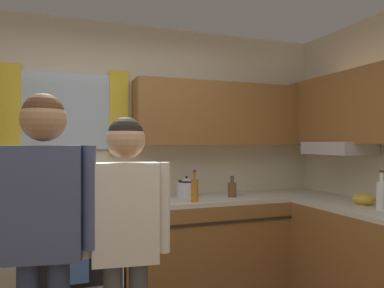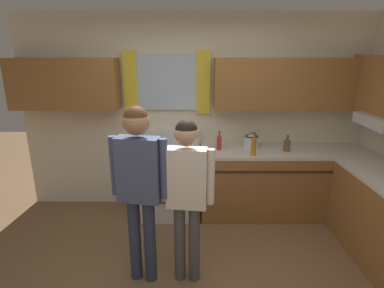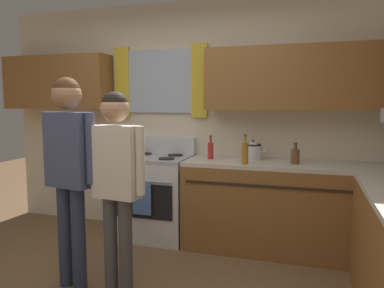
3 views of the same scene
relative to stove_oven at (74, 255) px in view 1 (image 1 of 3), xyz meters
name	(u,v)px [view 1 (image 1 of 3)]	position (x,y,z in m)	size (l,w,h in m)	color
back_wall_unit	(109,140)	(0.34, 0.28, 0.99)	(4.60, 0.42, 2.60)	beige
kitchen_counter_run	(283,250)	(1.81, -0.42, -0.02)	(2.20, 2.09, 0.90)	brown
stove_oven	(74,255)	(0.00, 0.00, 0.00)	(0.75, 0.67, 1.10)	silver
bottle_sauce_red	(145,191)	(0.62, 0.01, 0.53)	(0.06, 0.06, 0.25)	red
bottle_squat_brown	(232,189)	(1.48, -0.05, 0.51)	(0.08, 0.08, 0.21)	brown
bottle_milk_white	(382,195)	(2.26, -1.10, 0.55)	(0.08, 0.08, 0.31)	white
bottle_oil_amber	(195,190)	(1.02, -0.22, 0.54)	(0.06, 0.06, 0.29)	#B27223
stovetop_kettle	(187,187)	(1.05, 0.09, 0.53)	(0.27, 0.20, 0.21)	silver
mixing_bowl	(364,199)	(2.34, -0.85, 0.48)	(0.18, 0.18, 0.10)	gold
adult_left	(43,215)	(-0.19, -1.27, 0.59)	(0.51, 0.23, 1.68)	#2D3856
adult_in_plaid	(126,223)	(0.23, -1.27, 0.52)	(0.49, 0.21, 1.57)	#4C4C51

